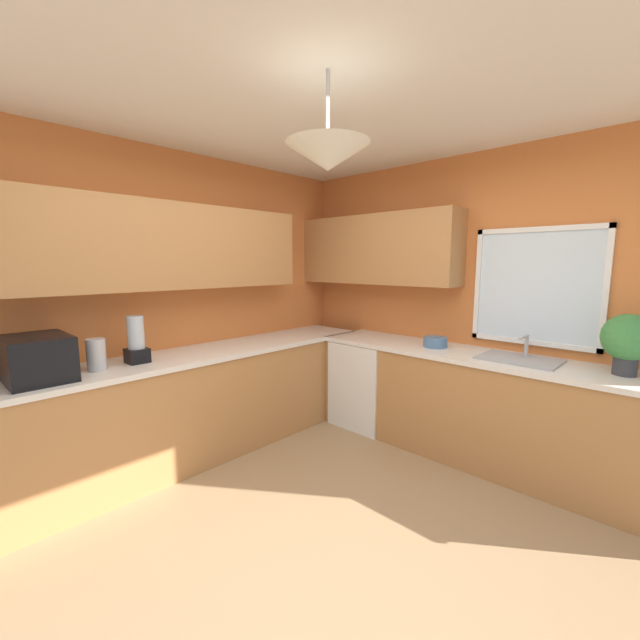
{
  "coord_description": "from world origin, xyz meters",
  "views": [
    {
      "loc": [
        1.45,
        -1.58,
        1.67
      ],
      "look_at": [
        -0.68,
        0.65,
        1.22
      ],
      "focal_mm": 22.34,
      "sensor_mm": 36.0,
      "label": 1
    }
  ],
  "objects_px": {
    "kettle": "(96,355)",
    "potted_plant": "(628,339)",
    "microwave": "(37,358)",
    "blender_appliance": "(136,342)",
    "dishwasher": "(369,383)",
    "sink_assembly": "(519,359)",
    "bowl": "(435,342)"
  },
  "relations": [
    {
      "from": "dishwasher",
      "to": "sink_assembly",
      "type": "relative_size",
      "value": 1.53
    },
    {
      "from": "microwave",
      "to": "bowl",
      "type": "distance_m",
      "value": 3.05
    },
    {
      "from": "dishwasher",
      "to": "blender_appliance",
      "type": "distance_m",
      "value": 2.26
    },
    {
      "from": "kettle",
      "to": "potted_plant",
      "type": "xyz_separation_m",
      "value": [
        2.72,
        2.43,
        0.13
      ]
    },
    {
      "from": "kettle",
      "to": "blender_appliance",
      "type": "distance_m",
      "value": 0.29
    },
    {
      "from": "potted_plant",
      "to": "blender_appliance",
      "type": "xyz_separation_m",
      "value": [
        -2.74,
        -2.14,
        -0.08
      ]
    },
    {
      "from": "kettle",
      "to": "microwave",
      "type": "bearing_deg",
      "value": -93.34
    },
    {
      "from": "kettle",
      "to": "potted_plant",
      "type": "bearing_deg",
      "value": 41.77
    },
    {
      "from": "bowl",
      "to": "potted_plant",
      "type": "bearing_deg",
      "value": 2.1
    },
    {
      "from": "sink_assembly",
      "to": "blender_appliance",
      "type": "height_order",
      "value": "blender_appliance"
    },
    {
      "from": "blender_appliance",
      "to": "potted_plant",
      "type": "bearing_deg",
      "value": 38.02
    },
    {
      "from": "kettle",
      "to": "bowl",
      "type": "bearing_deg",
      "value": 60.37
    },
    {
      "from": "blender_appliance",
      "to": "dishwasher",
      "type": "bearing_deg",
      "value": 72.25
    },
    {
      "from": "potted_plant",
      "to": "bowl",
      "type": "xyz_separation_m",
      "value": [
        -1.37,
        -0.05,
        -0.2
      ]
    },
    {
      "from": "dishwasher",
      "to": "bowl",
      "type": "height_order",
      "value": "bowl"
    },
    {
      "from": "kettle",
      "to": "blender_appliance",
      "type": "relative_size",
      "value": 0.63
    },
    {
      "from": "sink_assembly",
      "to": "blender_appliance",
      "type": "bearing_deg",
      "value": -134.83
    },
    {
      "from": "dishwasher",
      "to": "blender_appliance",
      "type": "height_order",
      "value": "blender_appliance"
    },
    {
      "from": "kettle",
      "to": "potted_plant",
      "type": "height_order",
      "value": "potted_plant"
    },
    {
      "from": "microwave",
      "to": "kettle",
      "type": "relative_size",
      "value": 2.11
    },
    {
      "from": "dishwasher",
      "to": "potted_plant",
      "type": "xyz_separation_m",
      "value": [
        2.08,
        0.08,
        0.72
      ]
    },
    {
      "from": "kettle",
      "to": "bowl",
      "type": "relative_size",
      "value": 1.09
    },
    {
      "from": "microwave",
      "to": "blender_appliance",
      "type": "xyz_separation_m",
      "value": [
        0.0,
        0.63,
        0.02
      ]
    },
    {
      "from": "dishwasher",
      "to": "microwave",
      "type": "distance_m",
      "value": 2.84
    },
    {
      "from": "bowl",
      "to": "blender_appliance",
      "type": "xyz_separation_m",
      "value": [
        -1.37,
        -2.09,
        0.12
      ]
    },
    {
      "from": "sink_assembly",
      "to": "blender_appliance",
      "type": "distance_m",
      "value": 2.96
    },
    {
      "from": "microwave",
      "to": "potted_plant",
      "type": "relative_size",
      "value": 1.15
    },
    {
      "from": "kettle",
      "to": "sink_assembly",
      "type": "bearing_deg",
      "value": 49.11
    },
    {
      "from": "microwave",
      "to": "kettle",
      "type": "height_order",
      "value": "microwave"
    },
    {
      "from": "kettle",
      "to": "blender_appliance",
      "type": "xyz_separation_m",
      "value": [
        -0.02,
        0.29,
        0.05
      ]
    },
    {
      "from": "bowl",
      "to": "kettle",
      "type": "bearing_deg",
      "value": -119.63
    },
    {
      "from": "microwave",
      "to": "blender_appliance",
      "type": "distance_m",
      "value": 0.63
    }
  ]
}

